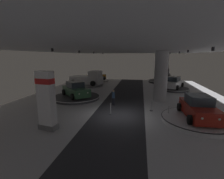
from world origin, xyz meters
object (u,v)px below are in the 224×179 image
(pickup_truck_deep_right, at_px, (164,75))
(display_platform_far_left, at_px, (86,85))
(column_right, at_px, (161,76))
(display_car_near_right, at_px, (198,108))
(display_car_mid_left, at_px, (76,90))
(display_platform_deep_right, at_px, (163,81))
(pickup_truck_far_left, at_px, (88,79))
(display_platform_mid_left, at_px, (76,97))
(display_car_deep_left, at_px, (96,76))
(display_platform_near_right, at_px, (197,120))
(brand_sign_pylon, at_px, (46,100))
(display_platform_far_right, at_px, (173,89))
(visitor_walking_near, at_px, (113,97))
(display_platform_deep_left, at_px, (96,81))
(display_car_far_right, at_px, (173,83))

(pickup_truck_deep_right, bearing_deg, display_platform_far_left, -153.77)
(column_right, distance_m, display_car_near_right, 6.43)
(column_right, xyz_separation_m, display_car_mid_left, (-9.59, -0.68, -1.68))
(display_platform_deep_right, relative_size, pickup_truck_far_left, 1.01)
(display_platform_deep_right, xyz_separation_m, display_platform_mid_left, (-11.71, -14.46, -0.03))
(display_car_mid_left, relative_size, display_car_deep_left, 0.94)
(pickup_truck_far_left, relative_size, display_platform_near_right, 1.07)
(brand_sign_pylon, bearing_deg, display_platform_far_right, 55.04)
(display_car_mid_left, distance_m, display_car_near_right, 12.81)
(pickup_truck_deep_right, height_order, pickup_truck_far_left, pickup_truck_deep_right)
(brand_sign_pylon, relative_size, display_car_deep_left, 0.87)
(display_platform_far_right, bearing_deg, pickup_truck_deep_right, 93.45)
(display_platform_mid_left, xyz_separation_m, visitor_walking_near, (4.74, -1.85, 0.73))
(pickup_truck_deep_right, xyz_separation_m, display_car_deep_left, (-13.04, -1.41, -0.30))
(display_car_mid_left, xyz_separation_m, visitor_walking_near, (4.77, -1.88, -0.17))
(brand_sign_pylon, relative_size, display_platform_near_right, 0.76)
(column_right, distance_m, display_platform_mid_left, 9.93)
(column_right, height_order, brand_sign_pylon, column_right)
(display_platform_far_left, distance_m, display_car_deep_left, 5.20)
(display_platform_near_right, relative_size, visitor_walking_near, 3.29)
(column_right, relative_size, display_platform_deep_left, 1.10)
(display_platform_deep_right, distance_m, display_platform_far_left, 14.62)
(display_car_near_right, bearing_deg, pickup_truck_deep_right, 89.89)
(column_right, height_order, display_car_far_right, column_right)
(column_right, distance_m, brand_sign_pylon, 12.13)
(display_platform_far_left, bearing_deg, display_car_near_right, -45.36)
(display_platform_deep_left, distance_m, display_car_far_right, 14.75)
(column_right, relative_size, display_platform_far_left, 0.97)
(display_platform_mid_left, bearing_deg, pickup_truck_deep_right, 51.54)
(column_right, distance_m, display_car_deep_left, 16.77)
(display_car_near_right, height_order, display_car_far_right, display_car_near_right)
(pickup_truck_deep_right, xyz_separation_m, display_platform_near_right, (-0.04, -19.96, -1.10))
(display_platform_near_right, bearing_deg, column_right, 109.97)
(display_platform_far_right, distance_m, display_car_far_right, 0.89)
(visitor_walking_near, bearing_deg, pickup_truck_far_left, 120.67)
(display_car_mid_left, distance_m, display_platform_deep_left, 13.41)
(display_platform_far_left, xyz_separation_m, display_platform_far_right, (13.70, -0.79, 0.01))
(pickup_truck_deep_right, distance_m, display_car_near_right, 19.93)
(display_platform_far_left, bearing_deg, visitor_walking_near, -58.18)
(pickup_truck_deep_right, distance_m, display_car_deep_left, 13.12)
(display_platform_far_left, distance_m, display_platform_far_right, 13.73)
(pickup_truck_deep_right, relative_size, display_platform_deep_left, 1.10)
(display_platform_deep_left, bearing_deg, visitor_walking_near, -68.27)
(brand_sign_pylon, distance_m, display_car_near_right, 10.88)
(display_platform_mid_left, height_order, display_car_far_right, display_car_far_right)
(pickup_truck_deep_right, height_order, display_car_mid_left, pickup_truck_deep_right)
(pickup_truck_deep_right, distance_m, pickup_truck_far_left, 14.53)
(display_platform_far_left, bearing_deg, column_right, -34.22)
(brand_sign_pylon, relative_size, display_car_mid_left, 0.93)
(display_car_near_right, xyz_separation_m, display_platform_deep_left, (-13.01, 18.49, -1.00))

